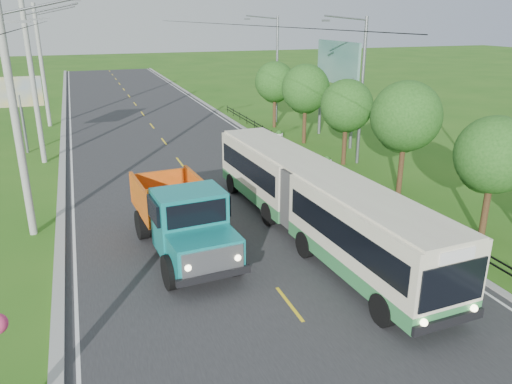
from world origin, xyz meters
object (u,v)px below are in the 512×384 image
pole_near (16,118)px  tree_second (492,158)px  planter_mid (327,162)px  bus (314,197)px  tree_back (275,84)px  streetlight_far (275,66)px  tree_fifth (305,91)px  dump_truck (182,214)px  tree_fourth (346,108)px  tree_third (405,120)px  billboard_right (337,69)px  planter_far (279,135)px  pole_mid (34,83)px  pole_far (42,66)px  streetlight_mid (360,86)px  billboard_left (19,97)px  planter_near (402,204)px

pole_near → tree_second: (18.12, -6.86, -1.57)m
planter_mid → bus: bus is taller
tree_back → streetlight_far: size_ratio=0.61×
tree_back → tree_fifth: bearing=-90.0°
dump_truck → tree_fourth: bearing=32.2°
tree_third → planter_mid: bearing=102.1°
tree_fifth → billboard_right: billboard_right is taller
planter_mid → planter_far: size_ratio=1.00×
tree_back → pole_mid: bearing=-164.2°
billboard_right → pole_near: bearing=-151.9°
pole_mid → dump_truck: pole_mid is taller
tree_second → billboard_right: 18.12m
pole_far → dump_truck: pole_far is taller
pole_mid → tree_second: pole_mid is taller
billboard_right → pole_far: bearing=147.7°
tree_second → bus: 7.42m
billboard_right → planter_far: bearing=151.6°
pole_far → streetlight_mid: 26.80m
bus → dump_truck: (-5.51, 0.38, -0.16)m
planter_far → dump_truck: bearing=-122.9°
bus → billboard_left: bearing=119.5°
tree_second → billboard_left: 29.20m
streetlight_far → tree_fifth: bearing=-95.7°
planter_near → billboard_right: (3.70, 14.00, 5.06)m
streetlight_far → billboard_left: bearing=-168.8°
streetlight_mid → streetlight_far: (0.00, 14.00, 0.00)m
tree_back → billboard_left: tree_back is taller
bus → planter_far: bearing=69.1°
streetlight_mid → planter_mid: bearing=-180.0°
tree_third → tree_second: bearing=-90.0°
streetlight_far → planter_near: 22.57m
pole_mid → billboard_right: pole_mid is taller
tree_third → streetlight_far: 19.90m
tree_back → billboard_right: (2.44, -6.14, 1.69)m
pole_far → pole_mid: bearing=-90.0°
tree_fourth → pole_mid: bearing=159.3°
pole_far → billboard_left: (-1.24, -9.00, -1.23)m
pole_far → bus: 30.81m
streetlight_mid → billboard_right: 6.24m
tree_second → billboard_right: billboard_right is taller
tree_fifth → tree_second: bearing=-90.0°
billboard_left → dump_truck: billboard_left is taller
billboard_left → planter_mid: bearing=-28.9°
pole_mid → tree_fifth: size_ratio=1.72×
tree_back → planter_near: (-1.26, -20.14, -3.37)m
tree_back → planter_far: size_ratio=8.21×
billboard_right → bus: bearing=-120.9°
pole_near → streetlight_far: size_ratio=1.10×
planter_near → dump_truck: size_ratio=0.09×
pole_near → streetlight_far: pole_near is taller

